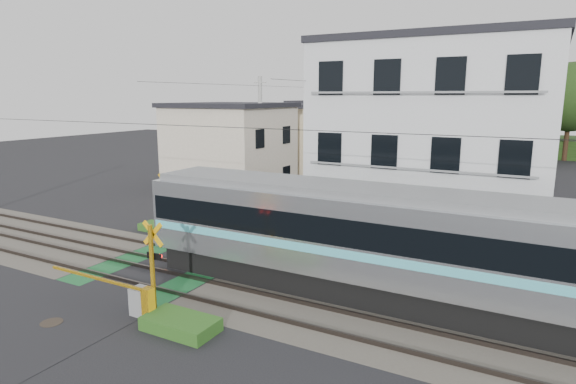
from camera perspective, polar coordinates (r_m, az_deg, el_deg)
The scene contains 12 objects.
ground at distance 20.23m, azimuth -14.54°, elevation -8.58°, with size 120.00×120.00×0.00m, color black.
track_bed at distance 20.21m, azimuth -14.54°, elevation -8.49°, with size 120.00×120.00×0.14m.
crossing_signal_near at distance 15.85m, azimuth -16.83°, elevation -11.62°, with size 4.74×0.65×3.09m.
crossing_signal_far at distance 24.27m, azimuth -13.23°, elevation -3.42°, with size 4.74×0.65×3.09m.
apartment_block at distance 23.81m, azimuth 17.14°, elevation 5.75°, with size 10.20×8.36×9.30m.
houses_row at distance 41.88m, azimuth 10.50°, elevation 6.31°, with size 22.07×31.35×6.80m.
tree_hill at distance 63.29m, azimuth 16.64°, elevation 9.64°, with size 40.00×13.52×11.77m.
catenary at distance 15.85m, azimuth 0.96°, elevation 0.17°, with size 60.00×5.04×7.00m.
utility_poles at distance 39.52m, azimuth 7.41°, elevation 7.34°, with size 7.90×42.00×8.00m.
pedestrian at distance 41.87m, azimuth 8.59°, elevation 3.11°, with size 0.64×0.42×1.75m, color #2C2B36.
manhole_cover at distance 16.72m, azimuth -26.23°, elevation -13.72°, with size 0.66×0.66×0.02m, color #2D261E.
weed_patches at distance 19.00m, azimuth -10.82°, elevation -9.14°, with size 10.25×8.80×0.40m.
Camera 1 is at (13.20, -13.76, 6.76)m, focal length 30.00 mm.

